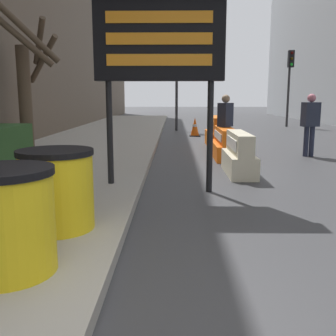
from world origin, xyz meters
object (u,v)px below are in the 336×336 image
Objects in this scene: traffic_light_far_side at (290,72)px; traffic_cone_near at (195,127)px; barrel_drum_foreground at (5,221)px; message_board at (159,40)px; barrel_drum_middle at (57,189)px; traffic_light_near_curb at (177,71)px; jersey_barrier_cream at (239,156)px; pedestrian_passerby at (225,120)px; jersey_barrier_orange_near at (216,133)px; pedestrian_worker at (310,120)px; jersey_barrier_orange_far at (225,145)px.

traffic_cone_near is at bearing -135.27° from traffic_light_far_side.
message_board is at bearing 71.48° from barrel_drum_foreground.
barrel_drum_foreground and barrel_drum_middle have the same top height.
traffic_light_far_side reaches higher than traffic_light_near_curb.
traffic_light_near_curb is at bearing 84.50° from barrel_drum_foreground.
jersey_barrier_cream is at bearing -83.29° from traffic_light_near_curb.
jersey_barrier_cream is (2.60, 3.84, -0.20)m from barrel_drum_middle.
pedestrian_passerby is at bearing -80.91° from traffic_light_near_curb.
traffic_cone_near is at bearing 98.60° from jersey_barrier_orange_near.
traffic_cone_near is (2.10, 11.67, -0.21)m from barrel_drum_middle.
jersey_barrier_cream is 13.93m from traffic_light_far_side.
pedestrian_worker is (2.24, 2.44, 0.59)m from jersey_barrier_cream.
traffic_cone_near is at bearing 100.88° from pedestrian_worker.
jersey_barrier_cream reaches higher than jersey_barrier_orange_far.
barrel_drum_foreground reaches higher than jersey_barrier_orange_near.
pedestrian_passerby is (0.03, -2.00, 0.54)m from jersey_barrier_orange_near.
traffic_light_near_curb reaches higher than jersey_barrier_orange_near.
barrel_drum_middle is 1.15× the size of traffic_cone_near.
pedestrian_passerby reaches higher than jersey_barrier_cream.
jersey_barrier_orange_near is at bearing 72.80° from barrel_drum_middle.
message_board is (1.13, 3.37, 1.86)m from barrel_drum_foreground.
barrel_drum_middle is at bearing -143.63° from pedestrian_worker.
traffic_light_near_curb is (-1.22, 10.36, 2.32)m from jersey_barrier_cream.
barrel_drum_middle is at bearing -100.21° from traffic_cone_near.
pedestrian_passerby is (1.59, 4.12, -1.48)m from message_board.
jersey_barrier_orange_near is (0.00, 2.34, 0.08)m from jersey_barrier_orange_far.
message_board is 3.02m from jersey_barrier_cream.
pedestrian_passerby is at bearing 67.65° from barrel_drum_middle.
message_board is 5.71m from pedestrian_worker.
jersey_barrier_orange_near is (-0.00, 4.55, 0.04)m from jersey_barrier_cream.
pedestrian_worker is at bearing 46.50° from message_board.
jersey_barrier_cream is at bearing -90.00° from jersey_barrier_orange_near.
traffic_light_far_side reaches higher than barrel_drum_foreground.
barrel_drum_foreground reaches higher than traffic_cone_near.
jersey_barrier_orange_far is 8.57m from traffic_light_near_curb.
barrel_drum_foreground is 4.01m from message_board.
traffic_light_far_side is (4.64, 12.91, 2.45)m from jersey_barrier_cream.
message_board is at bearing -96.48° from traffic_cone_near.
jersey_barrier_orange_near is (2.69, 9.48, -0.16)m from barrel_drum_foreground.
jersey_barrier_orange_near is 2.07m from pedestrian_passerby.
traffic_light_far_side reaches higher than jersey_barrier_orange_far.
jersey_barrier_orange_near is 0.54× the size of traffic_light_near_curb.
jersey_barrier_cream is 3.36m from pedestrian_worker.
barrel_drum_foreground is 0.27× the size of message_board.
barrel_drum_middle is 0.54× the size of pedestrian_passerby.
traffic_cone_near is (-0.50, 7.83, -0.00)m from jersey_barrier_cream.
message_board reaches higher than jersey_barrier_orange_far.
jersey_barrier_orange_far is (1.56, 3.77, -2.09)m from message_board.
barrel_drum_middle is at bearing -95.54° from traffic_light_near_curb.
barrel_drum_foreground is at bearing -139.80° from pedestrian_worker.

